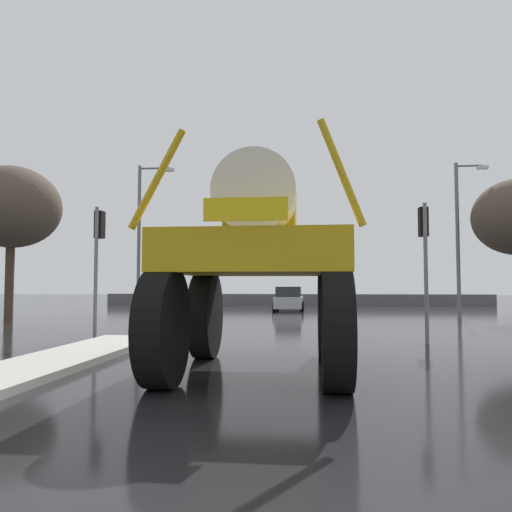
% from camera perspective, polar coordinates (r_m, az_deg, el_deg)
% --- Properties ---
extents(ground_plane, '(120.00, 120.00, 0.00)m').
position_cam_1_polar(ground_plane, '(21.15, 2.55, -7.75)').
color(ground_plane, black).
extents(median_island, '(1.71, 8.14, 0.15)m').
position_cam_1_polar(median_island, '(11.70, -20.81, -10.80)').
color(median_island, '#B2AFA8').
rests_on(median_island, ground).
extents(oversize_sprayer, '(3.77, 5.23, 4.23)m').
position_cam_1_polar(oversize_sprayer, '(9.53, 0.32, -1.21)').
color(oversize_sprayer, black).
rests_on(oversize_sprayer, ground).
extents(sedan_ahead, '(1.90, 4.11, 1.52)m').
position_cam_1_polar(sedan_ahead, '(32.04, 3.78, -4.95)').
color(sedan_ahead, '#B7B7BF').
rests_on(sedan_ahead, ground).
extents(traffic_signal_near_left, '(0.24, 0.54, 4.01)m').
position_cam_1_polar(traffic_signal_near_left, '(16.05, -17.52, 1.44)').
color(traffic_signal_near_left, slate).
rests_on(traffic_signal_near_left, ground).
extents(traffic_signal_near_right, '(0.24, 0.54, 3.96)m').
position_cam_1_polar(traffic_signal_near_right, '(15.02, 18.62, 1.64)').
color(traffic_signal_near_right, slate).
rests_on(traffic_signal_near_right, ground).
extents(streetlight_far_left, '(1.97, 0.24, 7.99)m').
position_cam_1_polar(streetlight_far_left, '(27.20, -12.90, 2.72)').
color(streetlight_far_left, slate).
rests_on(streetlight_far_left, ground).
extents(streetlight_far_right, '(1.58, 0.24, 7.58)m').
position_cam_1_polar(streetlight_far_right, '(26.15, 22.24, 2.56)').
color(streetlight_far_right, slate).
rests_on(streetlight_far_right, ground).
extents(bare_tree_left, '(4.26, 4.26, 6.90)m').
position_cam_1_polar(bare_tree_left, '(24.76, -26.12, 4.99)').
color(bare_tree_left, '#473828').
rests_on(bare_tree_left, ground).
extents(roadside_barrier, '(30.67, 0.24, 0.90)m').
position_cam_1_polar(roadside_barrier, '(39.83, 4.34, -5.00)').
color(roadside_barrier, '#59595B').
rests_on(roadside_barrier, ground).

